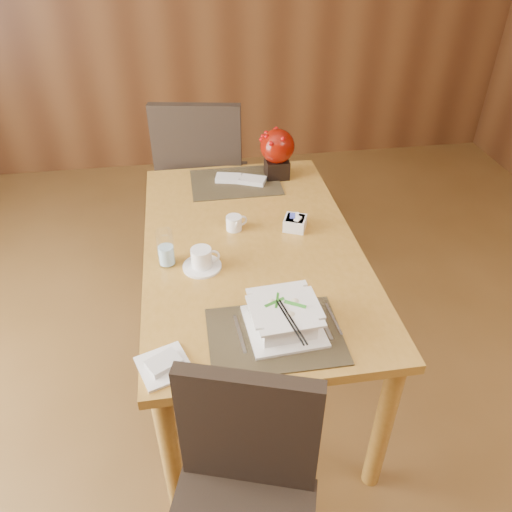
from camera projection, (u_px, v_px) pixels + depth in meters
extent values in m
plane|color=brown|center=(273.00, 472.00, 2.09)|extent=(6.00, 6.00, 0.00)
cube|color=#B78333|center=(251.00, 248.00, 2.13)|extent=(0.90, 1.50, 0.04)
cylinder|color=#B78333|center=(171.00, 456.00, 1.76)|extent=(0.07, 0.07, 0.71)
cylinder|color=#B78333|center=(167.00, 238.00, 2.85)|extent=(0.07, 0.07, 0.71)
cylinder|color=#B78333|center=(383.00, 427.00, 1.85)|extent=(0.07, 0.07, 0.71)
cylinder|color=#B78333|center=(300.00, 226.00, 2.95)|extent=(0.07, 0.07, 0.71)
cube|color=black|center=(275.00, 336.00, 1.68)|extent=(0.45, 0.33, 0.01)
cube|color=black|center=(236.00, 182.00, 2.55)|extent=(0.45, 0.33, 0.01)
cube|color=white|center=(284.00, 327.00, 1.71)|extent=(0.27, 0.27, 0.01)
cube|color=white|center=(284.00, 317.00, 1.68)|extent=(0.19, 0.19, 0.09)
cylinder|color=tan|center=(284.00, 316.00, 1.68)|extent=(0.17, 0.17, 0.07)
cylinder|color=white|center=(202.00, 266.00, 1.98)|extent=(0.15, 0.15, 0.01)
cylinder|color=white|center=(201.00, 257.00, 1.96)|extent=(0.09, 0.09, 0.08)
cylinder|color=black|center=(201.00, 251.00, 1.94)|extent=(0.07, 0.07, 0.01)
cylinder|color=white|center=(166.00, 248.00, 1.96)|extent=(0.08, 0.08, 0.16)
cube|color=white|center=(295.00, 223.00, 2.20)|extent=(0.12, 0.12, 0.06)
cube|color=black|center=(277.00, 168.00, 2.58)|extent=(0.12, 0.12, 0.10)
sphere|color=maroon|center=(277.00, 146.00, 2.51)|extent=(0.17, 0.17, 0.17)
cube|color=white|center=(164.00, 366.00, 1.57)|extent=(0.20, 0.20, 0.01)
cube|color=black|center=(248.00, 431.00, 1.45)|extent=(0.41, 0.17, 0.47)
cylinder|color=black|center=(198.00, 512.00, 1.75)|extent=(0.03, 0.03, 0.41)
cube|color=black|center=(205.00, 184.00, 3.07)|extent=(0.58, 0.58, 0.07)
cube|color=black|center=(197.00, 154.00, 2.70)|extent=(0.48, 0.14, 0.54)
cylinder|color=black|center=(241.00, 204.00, 3.39)|extent=(0.04, 0.04, 0.47)
cylinder|color=black|center=(238.00, 239.00, 3.05)|extent=(0.04, 0.04, 0.47)
cylinder|color=black|center=(181.00, 204.00, 3.40)|extent=(0.04, 0.04, 0.47)
cylinder|color=black|center=(171.00, 238.00, 3.06)|extent=(0.04, 0.04, 0.47)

